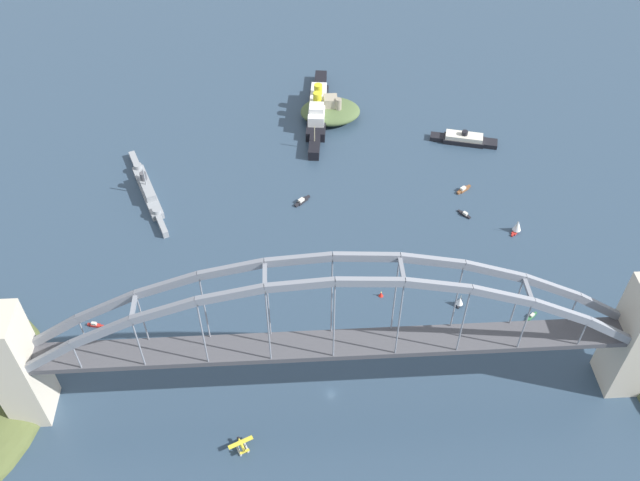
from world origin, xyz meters
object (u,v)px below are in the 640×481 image
at_px(seaplane_second_in_formation, 242,446).
at_px(small_boat_2, 95,325).
at_px(channel_marker_buoy, 381,294).
at_px(naval_cruiser, 147,190).
at_px(small_boat_5, 531,316).
at_px(ocean_liner, 318,109).
at_px(fort_island_mid_harbor, 330,111).
at_px(small_boat_1, 463,189).
at_px(small_boat_4, 460,301).
at_px(harbor_ferry_steamer, 464,139).
at_px(small_boat_0, 302,201).
at_px(small_boat_3, 517,226).
at_px(harbor_arch_bridge, 332,347).
at_px(small_boat_6, 464,214).

bearing_deg(seaplane_second_in_formation, small_boat_2, 136.67).
bearing_deg(channel_marker_buoy, naval_cruiser, 146.11).
xyz_separation_m(small_boat_2, small_boat_5, (192.58, -5.96, -0.23)).
height_order(ocean_liner, channel_marker_buoy, ocean_liner).
xyz_separation_m(fort_island_mid_harbor, small_boat_1, (66.31, -70.59, -3.96)).
bearing_deg(small_boat_4, harbor_ferry_steamer, 77.31).
xyz_separation_m(ocean_liner, small_boat_0, (-12.42, -76.81, -4.56)).
height_order(small_boat_1, small_boat_3, small_boat_3).
xyz_separation_m(small_boat_0, channel_marker_buoy, (33.62, -65.99, 0.24)).
bearing_deg(naval_cruiser, small_boat_3, -11.78).
bearing_deg(channel_marker_buoy, small_boat_4, -11.91).
bearing_deg(fort_island_mid_harbor, seaplane_second_in_formation, -102.70).
relative_size(fort_island_mid_harbor, small_boat_5, 5.40).
distance_m(harbor_arch_bridge, small_boat_2, 112.87).
distance_m(fort_island_mid_harbor, small_boat_0, 77.65).
height_order(ocean_liner, seaplane_second_in_formation, ocean_liner).
bearing_deg(harbor_arch_bridge, channel_marker_buoy, 62.27).
relative_size(seaplane_second_in_formation, small_boat_6, 1.40).
bearing_deg(small_boat_4, small_boat_6, 75.99).
bearing_deg(fort_island_mid_harbor, small_boat_1, -46.79).
xyz_separation_m(small_boat_1, small_boat_3, (19.97, -32.32, 2.79)).
xyz_separation_m(harbor_arch_bridge, seaplane_second_in_formation, (-35.44, -22.22, -29.55)).
distance_m(harbor_arch_bridge, small_boat_4, 79.70).
distance_m(harbor_ferry_steamer, small_boat_5, 128.49).
xyz_separation_m(harbor_arch_bridge, channel_marker_buoy, (26.22, 49.88, -30.52)).
relative_size(small_boat_0, small_boat_4, 1.49).
xyz_separation_m(ocean_liner, small_boat_6, (70.48, -91.38, -4.74)).
relative_size(harbor_ferry_steamer, fort_island_mid_harbor, 1.08).
bearing_deg(ocean_liner, fort_island_mid_harbor, -14.00).
distance_m(ocean_liner, small_boat_6, 115.49).
relative_size(naval_cruiser, small_boat_0, 7.76).
distance_m(harbor_ferry_steamer, small_boat_1, 42.90).
xyz_separation_m(small_boat_3, small_boat_4, (-37.99, -45.31, -1.00)).
height_order(ocean_liner, small_boat_1, ocean_liner).
distance_m(small_boat_2, small_boat_5, 192.68).
bearing_deg(small_boat_5, harbor_arch_bridge, -159.77).
bearing_deg(harbor_ferry_steamer, small_boat_6, -101.40).
distance_m(ocean_liner, small_boat_0, 77.95).
bearing_deg(fort_island_mid_harbor, small_boat_3, -50.02).
bearing_deg(fort_island_mid_harbor, ocean_liner, 166.00).
bearing_deg(fort_island_mid_harbor, small_boat_6, -54.88).
xyz_separation_m(small_boat_2, channel_marker_buoy, (127.30, 10.19, 0.24)).
bearing_deg(naval_cruiser, seaplane_second_in_formation, -70.41).
distance_m(ocean_liner, small_boat_3, 140.66).
distance_m(naval_cruiser, small_boat_5, 202.77).
bearing_deg(small_boat_2, seaplane_second_in_formation, -43.33).
bearing_deg(small_boat_3, small_boat_6, 150.11).
relative_size(ocean_liner, small_boat_1, 9.85).
bearing_deg(seaplane_second_in_formation, small_boat_3, 39.36).
distance_m(naval_cruiser, channel_marker_buoy, 138.26).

